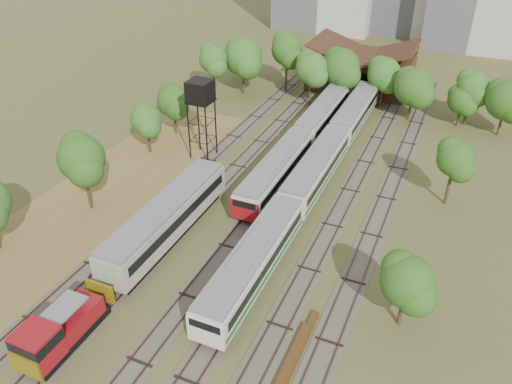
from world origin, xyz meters
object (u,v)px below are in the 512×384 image
at_px(railcar_red_set, 302,140).
at_px(water_tower, 200,93).
at_px(shunter_locomotive, 57,333).
at_px(railcar_green_set, 316,170).

xyz_separation_m(railcar_red_set, water_tower, (-11.07, -5.38, 6.33)).
relative_size(railcar_red_set, water_tower, 3.53).
bearing_deg(railcar_red_set, shunter_locomotive, -99.32).
height_order(railcar_green_set, water_tower, water_tower).
height_order(railcar_red_set, railcar_green_set, railcar_green_set).
bearing_deg(shunter_locomotive, railcar_green_set, 71.56).
height_order(shunter_locomotive, water_tower, water_tower).
relative_size(railcar_green_set, water_tower, 5.31).
bearing_deg(railcar_green_set, water_tower, 175.54).
bearing_deg(water_tower, railcar_green_set, -4.46).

